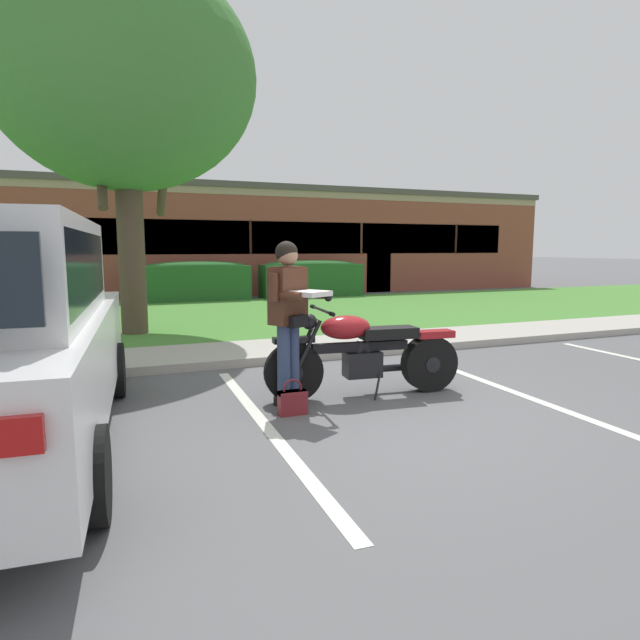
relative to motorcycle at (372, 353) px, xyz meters
The scene contains 13 objects.
ground_plane 0.90m from the motorcycle, 89.99° to the right, with size 140.00×140.00×0.00m, color #565659.
curb_strip 2.05m from the motorcycle, 90.00° to the left, with size 60.00×0.20×0.12m, color #ADA89E.
concrete_walk 2.89m from the motorcycle, 90.00° to the left, with size 60.00×1.50×0.08m, color #ADA89E.
grass_lawn 7.41m from the motorcycle, 90.00° to the left, with size 60.00×7.58×0.06m, color #478433.
stall_stripe_0 1.58m from the motorcycle, 158.20° to the right, with size 0.12×4.40×0.01m, color silver.
stall_stripe_1 1.73m from the motorcycle, 19.68° to the right, with size 0.12×4.40×0.01m, color silver.
motorcycle is the anchor object (origin of this frame).
rider_person 1.10m from the motorcycle, behind, with size 0.59×0.67×1.70m.
handbag 1.15m from the motorcycle, 161.90° to the right, with size 0.28×0.13×0.36m.
shade_tree 7.05m from the motorcycle, 112.50° to the left, with size 4.65×4.65×6.60m.
hedge_left 11.21m from the motorcycle, 90.31° to the left, with size 3.15×0.90×1.24m.
hedge_center_left 11.78m from the motorcycle, 71.96° to the left, with size 3.35×0.90×1.24m.
brick_building 18.36m from the motorcycle, 83.83° to the left, with size 24.50×11.57×3.79m.
Camera 1 is at (-2.75, -4.47, 1.64)m, focal length 30.30 mm.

